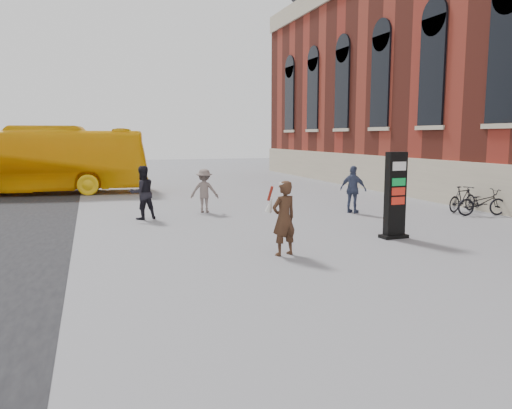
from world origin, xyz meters
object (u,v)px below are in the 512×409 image
object	(u,v)px
pedestrian_a	(142,193)
pedestrian_c	(353,189)
info_pylon	(395,195)
pedestrian_b	(204,191)
woman	(284,217)
bike_6	(482,202)
bus	(23,160)
bike_7	(463,199)

from	to	relation	value
pedestrian_a	pedestrian_c	world-z (taller)	pedestrian_a
info_pylon	pedestrian_b	size ratio (longest dim) A/B	1.48
woman	pedestrian_c	bearing A→B (deg)	-147.42
pedestrian_a	bike_6	world-z (taller)	pedestrian_a
bus	bike_7	size ratio (longest dim) A/B	7.33
info_pylon	pedestrian_b	xyz separation A→B (m)	(-3.95, 6.24, -0.38)
bus	bike_7	world-z (taller)	bus
bus	pedestrian_b	distance (m)	11.09
pedestrian_c	pedestrian_a	bearing A→B (deg)	46.08
pedestrian_a	bike_6	size ratio (longest dim) A/B	1.00
woman	bus	xyz separation A→B (m)	(-7.34, 15.68, 0.73)
woman	pedestrian_c	distance (m)	7.14
woman	pedestrian_c	world-z (taller)	woman
pedestrian_b	bus	bearing A→B (deg)	-29.55
bus	pedestrian_a	bearing A→B (deg)	-146.51
woman	bus	bearing A→B (deg)	-80.08
woman	pedestrian_a	world-z (taller)	pedestrian_a
pedestrian_b	bike_7	distance (m)	9.59
woman	bus	distance (m)	17.33
woman	bike_7	distance (m)	9.81
bus	pedestrian_b	xyz separation A→B (m)	(7.03, -8.54, -0.84)
pedestrian_c	info_pylon	bearing A→B (deg)	128.92
bus	woman	bearing A→B (deg)	-148.09
info_pylon	bike_6	bearing A→B (deg)	21.32
woman	pedestrian_a	bearing A→B (deg)	-82.51
woman	pedestrian_b	xyz separation A→B (m)	(-0.32, 7.15, -0.11)
pedestrian_b	bike_6	size ratio (longest dim) A/B	0.89
pedestrian_a	pedestrian_b	size ratio (longest dim) A/B	1.13
info_pylon	bike_6	size ratio (longest dim) A/B	1.32
info_pylon	woman	world-z (taller)	info_pylon
info_pylon	bus	xyz separation A→B (m)	(-10.97, 14.78, 0.46)
info_pylon	bike_7	size ratio (longest dim) A/B	1.48
info_pylon	bus	world-z (taller)	bus
info_pylon	bus	size ratio (longest dim) A/B	0.20
info_pylon	pedestrian_a	size ratio (longest dim) A/B	1.31
bus	pedestrian_c	xyz separation A→B (m)	(12.14, -10.40, -0.78)
bike_6	bike_7	size ratio (longest dim) A/B	1.12
pedestrian_c	bike_6	xyz separation A→B (m)	(4.02, -1.98, -0.39)
info_pylon	pedestrian_a	distance (m)	8.27
pedestrian_b	bike_6	bearing A→B (deg)	178.21
info_pylon	pedestrian_b	world-z (taller)	info_pylon
bus	pedestrian_c	world-z (taller)	bus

